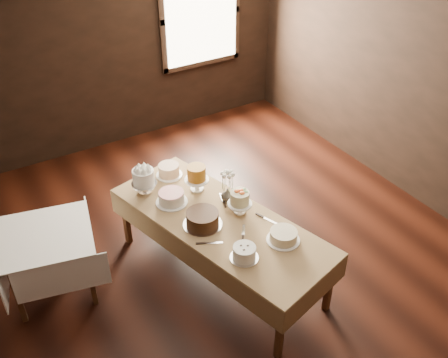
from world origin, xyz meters
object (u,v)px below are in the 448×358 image
Objects in this scene: cake_server_e at (214,243)px; cake_speckled at (169,171)px; cake_meringue at (144,182)px; cake_cream at (283,236)px; side_table at (47,241)px; cake_server_a at (244,230)px; cake_caramel at (197,179)px; cake_server_b at (270,221)px; flower_vase at (227,195)px; cake_chocolate at (203,219)px; display_table at (220,224)px; cake_server_c at (197,209)px; cake_lattice at (172,198)px; cake_server_d at (222,197)px; cake_flowers at (240,203)px; cake_swirl at (244,253)px.

cake_speckled is at bearing 110.16° from cake_server_e.
cake_meringue is 1.52m from cake_cream.
cake_server_a is at bearing -29.79° from side_table.
cake_caramel reaches higher than cake_server_b.
cake_chocolate is at bearing -152.89° from flower_vase.
cake_caramel reaches higher than display_table.
cake_server_b is 1.00× the size of cake_server_c.
cake_speckled is 2.26× the size of flower_vase.
cake_server_b is at bearing -47.87° from cake_lattice.
cake_chocolate reaches higher than cake_server_d.
cake_caramel is at bearing -26.45° from cake_meringue.
cake_meringue is 2.07× the size of flower_vase.
flower_vase is (0.11, 0.46, 0.06)m from cake_server_a.
cake_server_b and cake_server_d have the same top height.
cake_cream is at bearing -78.59° from cake_flowers.
cake_server_a is at bearing -103.56° from flower_vase.
cake_swirl is at bearing -178.84° from cake_cream.
cake_flowers reaches higher than cake_speckled.
cake_lattice reaches higher than cake_cream.
cake_caramel reaches higher than cake_server_a.
cake_swirl is (-0.31, -0.56, -0.05)m from cake_flowers.
cake_cream is at bearing -32.18° from cake_server_b.
cake_server_b is at bearing -67.90° from cake_speckled.
cake_chocolate is 1.77× the size of cake_server_c.
cake_flowers is 1.07× the size of cake_server_d.
cake_caramel is 0.31m from cake_server_d.
cake_chocolate reaches higher than cake_server_c.
side_table is 1.84m from cake_swirl.
cake_swirl is at bearing -119.20° from cake_flowers.
display_table is 0.35m from cake_server_d.
flower_vase reaches higher than display_table.
flower_vase is at bearing 68.20° from cake_swirl.
cake_caramel reaches higher than cake_server_e.
cake_cream is 0.84m from cake_server_d.
cake_chocolate is (0.09, -0.45, 0.01)m from cake_lattice.
cake_caramel is 0.36m from flower_vase.
cake_speckled is 1.25× the size of cake_server_b.
cake_lattice is 1.49× the size of cake_server_b.
cake_server_d is (-0.14, 0.83, -0.05)m from cake_cream.
cake_server_b is at bearing 25.84° from cake_server_e.
cake_server_c is at bearing -119.44° from cake_caramel.
cake_caramel is at bearing 104.62° from cake_cream.
cake_flowers is 0.82× the size of cake_cream.
cake_caramel is (0.47, -0.23, -0.00)m from cake_meringue.
cake_cream is at bearing -1.81° from cake_server_e.
display_table is at bearing 60.28° from cake_server_a.
cake_caramel reaches higher than cake_swirl.
cake_swirl reaches higher than cake_server_c.
flower_vase reaches higher than cake_speckled.
cake_meringue is 0.62m from cake_server_c.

